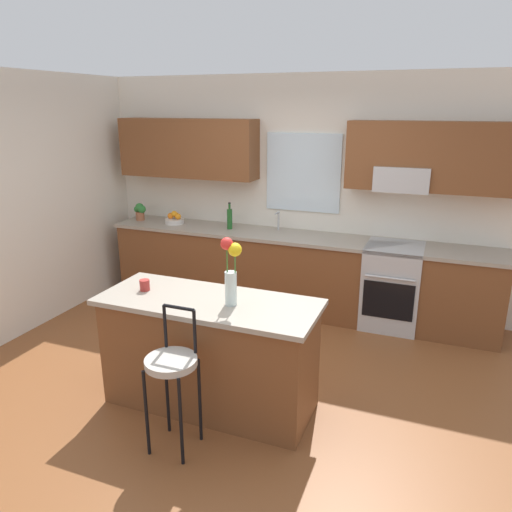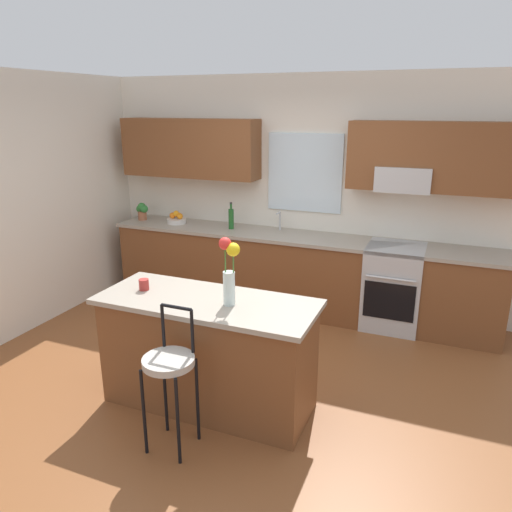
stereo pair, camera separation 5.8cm
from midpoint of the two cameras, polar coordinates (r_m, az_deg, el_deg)
name	(u,v)px [view 1 (the left image)]	position (r m, az deg, el deg)	size (l,w,h in m)	color
ground_plane	(237,380)	(4.47, -2.70, -14.40)	(14.00, 14.00, 0.00)	brown
wall_left	(24,205)	(5.67, -26.04, 5.46)	(0.12, 4.60, 2.70)	silver
back_wall_assembly	(305,181)	(5.72, 5.47, 8.86)	(5.60, 0.50, 2.70)	silver
counter_run	(293,272)	(5.71, 4.15, -1.94)	(4.56, 0.64, 0.92)	brown
sink_faucet	(278,219)	(5.75, 2.34, 4.41)	(0.02, 0.13, 0.23)	#B7BABC
oven_range	(392,286)	(5.49, 15.45, -3.44)	(0.60, 0.64, 0.92)	#B7BABC
kitchen_island	(210,353)	(3.94, -5.92, -11.30)	(1.73, 0.70, 0.92)	brown
bar_stool_near	(172,368)	(3.44, -10.39, -12.87)	(0.36, 0.36, 1.04)	black
flower_vase	(231,269)	(3.54, -3.43, -1.60)	(0.16, 0.10, 0.52)	silver
mug_ceramic	(145,285)	(4.00, -13.43, -3.37)	(0.08, 0.08, 0.09)	#A52D28
fruit_bowl_oranges	(175,219)	(6.20, -9.86, 4.30)	(0.24, 0.24, 0.16)	silver
bottle_olive_oil	(230,218)	(5.83, -3.42, 4.47)	(0.06, 0.06, 0.32)	#1E5923
potted_plant_small	(140,211)	(6.46, -13.81, 5.23)	(0.18, 0.12, 0.22)	#9E5B3D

